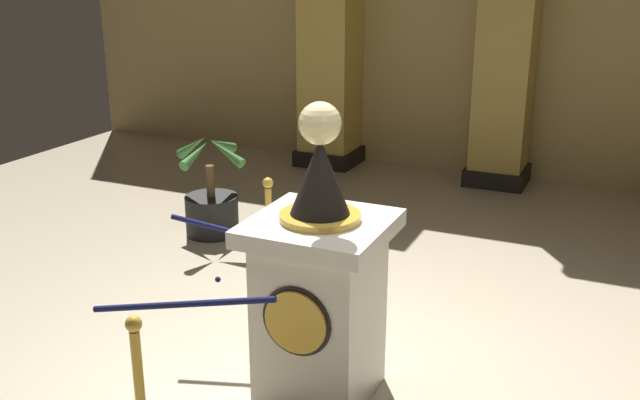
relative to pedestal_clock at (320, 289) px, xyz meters
The scene contains 8 objects.
ground_plane 0.74m from the pedestal_clock, 55.71° to the left, with size 12.15×12.15×0.00m, color beige.
back_wall 5.44m from the pedestal_clock, 88.78° to the left, with size 12.15×0.16×3.59m, color tan.
pedestal_clock is the anchor object (origin of this frame).
stanchion_near 1.28m from the pedestal_clock, 132.22° to the left, with size 0.24×0.24×1.04m.
velvet_rope 0.64m from the pedestal_clock, 168.95° to the right, with size 1.25×1.27×0.22m.
column_left 5.44m from the pedestal_clock, 112.83° to the left, with size 0.78×0.78×3.45m.
column_centre_rear 5.03m from the pedestal_clock, 88.68° to the left, with size 0.73×0.73×3.45m.
potted_palm_left 2.96m from the pedestal_clock, 135.23° to the left, with size 0.83×0.84×1.01m.
Camera 1 is at (1.47, -3.68, 2.54)m, focal length 40.42 mm.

